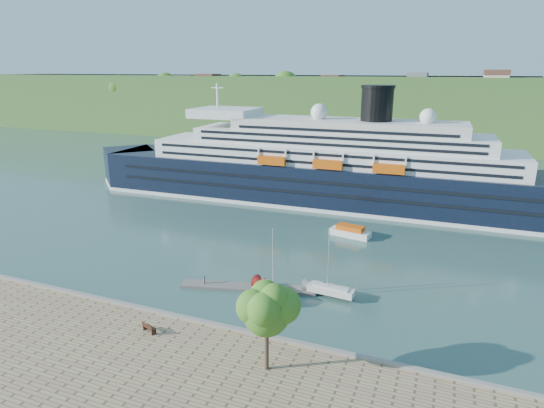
{
  "coord_description": "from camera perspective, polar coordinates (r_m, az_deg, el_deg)",
  "views": [
    {
      "loc": [
        23.53,
        -36.75,
        26.58
      ],
      "look_at": [
        -2.85,
        30.0,
        5.24
      ],
      "focal_mm": 30.0,
      "sensor_mm": 36.0,
      "label": 1
    }
  ],
  "objects": [
    {
      "name": "sailboat_white_far",
      "position": [
        55.16,
        7.53,
        -7.68
      ],
      "size": [
        6.41,
        2.23,
        8.13
      ],
      "primitive_type": null,
      "rotation": [
        0.0,
        0.0,
        -0.08
      ],
      "color": "silver",
      "rests_on": "ground"
    },
    {
      "name": "tender_launch",
      "position": [
        76.3,
        9.79,
        -3.34
      ],
      "size": [
        7.03,
        3.46,
        1.86
      ],
      "primitive_type": null,
      "rotation": [
        0.0,
        0.0,
        -0.18
      ],
      "color": "#CF530C",
      "rests_on": "ground"
    },
    {
      "name": "cruise_ship",
      "position": [
        92.9,
        5.82,
        7.39
      ],
      "size": [
        106.48,
        17.8,
        23.84
      ],
      "primitive_type": null,
      "rotation": [
        0.0,
        0.0,
        0.02
      ],
      "color": "black",
      "rests_on": "ground"
    },
    {
      "name": "floating_pontoon",
      "position": [
        58.26,
        -3.02,
        -10.4
      ],
      "size": [
        17.02,
        6.19,
        0.38
      ],
      "primitive_type": null,
      "rotation": [
        0.0,
        0.0,
        0.25
      ],
      "color": "slate",
      "rests_on": "ground"
    },
    {
      "name": "far_hillside",
      "position": [
        183.84,
        14.44,
        11.5
      ],
      "size": [
        400.0,
        50.0,
        24.0
      ],
      "primitive_type": "cube",
      "color": "#2B5421",
      "rests_on": "ground"
    },
    {
      "name": "quay_coping",
      "position": [
        50.36,
        -9.96,
        -14.05
      ],
      "size": [
        220.0,
        0.5,
        0.3
      ],
      "primitive_type": "cube",
      "color": "slate",
      "rests_on": "promenade"
    },
    {
      "name": "park_bench",
      "position": [
        49.18,
        -15.14,
        -14.67
      ],
      "size": [
        1.85,
        1.21,
        1.1
      ],
      "primitive_type": null,
      "rotation": [
        0.0,
        0.0,
        -0.32
      ],
      "color": "#401E12",
      "rests_on": "promenade"
    },
    {
      "name": "promenade_tree",
      "position": [
        40.46,
        -0.69,
        -14.74
      ],
      "size": [
        5.51,
        5.51,
        9.12
      ],
      "primitive_type": null,
      "color": "#30651A",
      "rests_on": "promenade"
    },
    {
      "name": "ground",
      "position": [
        51.09,
        -9.77,
        -15.05
      ],
      "size": [
        400.0,
        400.0,
        0.0
      ],
      "primitive_type": "plane",
      "color": "#30554C",
      "rests_on": "ground"
    },
    {
      "name": "sailboat_red",
      "position": [
        54.41,
        0.43,
        -7.73
      ],
      "size": [
        6.61,
        4.56,
        8.4
      ],
      "primitive_type": null,
      "rotation": [
        0.0,
        0.0,
        -0.47
      ],
      "color": "maroon",
      "rests_on": "ground"
    }
  ]
}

